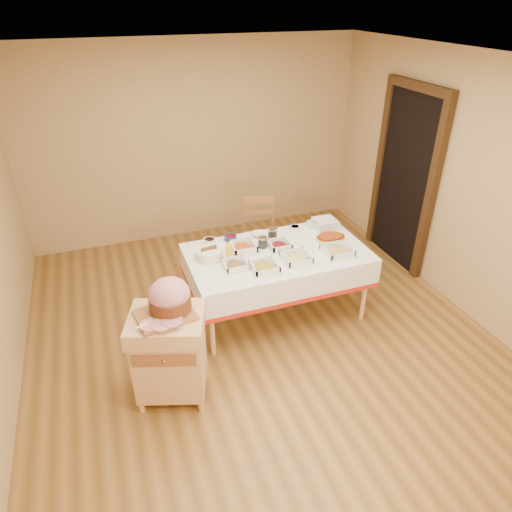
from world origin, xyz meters
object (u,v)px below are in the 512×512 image
(plate_stack, at_px, (325,224))
(ham_on_board, at_px, (169,299))
(preserve_jar_right, at_px, (272,234))
(brass_platter, at_px, (331,237))
(dining_table, at_px, (277,265))
(bread_basket, at_px, (209,254))
(mustard_bottle, at_px, (229,251))
(butcher_cart, at_px, (170,351))
(dining_chair, at_px, (260,236))
(preserve_jar_left, at_px, (262,243))

(plate_stack, bearing_deg, ham_on_board, -151.03)
(preserve_jar_right, relative_size, brass_platter, 0.41)
(dining_table, xyz_separation_m, bread_basket, (-0.68, 0.11, 0.21))
(mustard_bottle, height_order, brass_platter, mustard_bottle)
(butcher_cart, xyz_separation_m, ham_on_board, (0.05, 0.04, 0.49))
(plate_stack, relative_size, brass_platter, 0.74)
(mustard_bottle, bearing_deg, preserve_jar_right, 22.80)
(preserve_jar_right, xyz_separation_m, brass_platter, (0.59, -0.20, -0.04))
(dining_chair, relative_size, brass_platter, 2.94)
(butcher_cart, bearing_deg, brass_platter, 23.86)
(butcher_cart, height_order, dining_chair, dining_chair)
(mustard_bottle, bearing_deg, dining_chair, 53.13)
(preserve_jar_left, relative_size, bread_basket, 0.44)
(butcher_cart, distance_m, ham_on_board, 0.50)
(dining_table, bearing_deg, mustard_bottle, 176.12)
(dining_table, bearing_deg, preserve_jar_right, 78.81)
(mustard_bottle, bearing_deg, bread_basket, 157.36)
(dining_chair, relative_size, plate_stack, 3.97)
(ham_on_board, height_order, brass_platter, ham_on_board)
(preserve_jar_right, bearing_deg, ham_on_board, -141.61)
(butcher_cart, height_order, plate_stack, plate_stack)
(preserve_jar_left, relative_size, plate_stack, 0.51)
(dining_table, relative_size, mustard_bottle, 9.48)
(preserve_jar_left, bearing_deg, bread_basket, -177.11)
(preserve_jar_right, distance_m, mustard_bottle, 0.60)
(ham_on_board, height_order, preserve_jar_left, ham_on_board)
(preserve_jar_right, height_order, plate_stack, preserve_jar_right)
(preserve_jar_left, height_order, plate_stack, preserve_jar_left)
(bread_basket, bearing_deg, brass_platter, -1.91)
(dining_table, relative_size, ham_on_board, 3.91)
(preserve_jar_right, relative_size, mustard_bottle, 0.68)
(dining_chair, relative_size, mustard_bottle, 4.84)
(ham_on_board, bearing_deg, dining_chair, 50.15)
(plate_stack, bearing_deg, preserve_jar_left, -167.07)
(dining_table, bearing_deg, ham_on_board, -148.70)
(preserve_jar_right, distance_m, brass_platter, 0.62)
(dining_table, bearing_deg, plate_stack, 24.67)
(dining_table, xyz_separation_m, brass_platter, (0.64, 0.06, 0.18))
(bread_basket, distance_m, brass_platter, 1.32)
(preserve_jar_left, bearing_deg, plate_stack, 12.93)
(butcher_cart, relative_size, dining_chair, 0.91)
(preserve_jar_left, distance_m, brass_platter, 0.75)
(dining_table, distance_m, bread_basket, 0.72)
(ham_on_board, bearing_deg, butcher_cart, -141.97)
(dining_chair, relative_size, bread_basket, 3.45)
(preserve_jar_left, distance_m, bread_basket, 0.57)
(dining_table, xyz_separation_m, preserve_jar_left, (-0.11, 0.14, 0.21))
(ham_on_board, xyz_separation_m, mustard_bottle, (0.72, 0.78, -0.13))
(bread_basket, relative_size, plate_stack, 1.15)
(preserve_jar_left, xyz_separation_m, brass_platter, (0.75, -0.07, -0.03))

